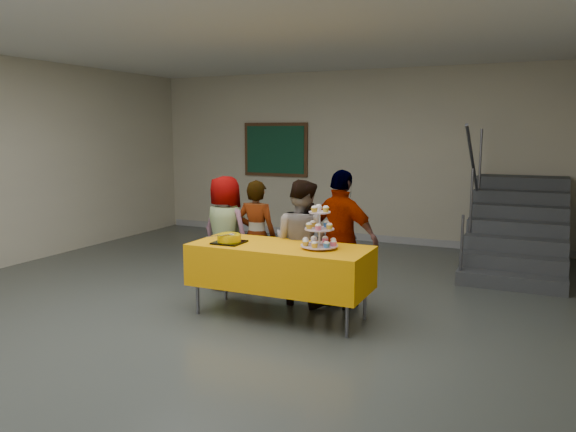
# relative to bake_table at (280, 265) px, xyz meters

# --- Properties ---
(room_shell) EXTENTS (10.00, 10.04, 3.02)m
(room_shell) POSITION_rel_bake_table_xyz_m (-0.55, -0.57, 1.57)
(room_shell) COLOR #4C514C
(room_shell) RESTS_ON ground
(bake_table) EXTENTS (1.88, 0.78, 0.77)m
(bake_table) POSITION_rel_bake_table_xyz_m (0.00, 0.00, 0.00)
(bake_table) COLOR #595960
(bake_table) RESTS_ON ground
(cupcake_stand) EXTENTS (0.38, 0.38, 0.44)m
(cupcake_stand) POSITION_rel_bake_table_xyz_m (0.43, 0.02, 0.38)
(cupcake_stand) COLOR silver
(cupcake_stand) RESTS_ON bake_table
(bear_cake) EXTENTS (0.32, 0.36, 0.12)m
(bear_cake) POSITION_rel_bake_table_xyz_m (-0.54, -0.13, 0.27)
(bear_cake) COLOR black
(bear_cake) RESTS_ON bake_table
(schoolchild_a) EXTENTS (0.75, 0.55, 1.40)m
(schoolchild_a) POSITION_rel_bake_table_xyz_m (-1.11, 0.74, 0.14)
(schoolchild_a) COLOR slate
(schoolchild_a) RESTS_ON ground
(schoolchild_b) EXTENTS (0.53, 0.37, 1.37)m
(schoolchild_b) POSITION_rel_bake_table_xyz_m (-0.68, 0.76, 0.13)
(schoolchild_b) COLOR slate
(schoolchild_b) RESTS_ON ground
(schoolchild_c) EXTENTS (0.77, 0.65, 1.41)m
(schoolchild_c) POSITION_rel_bake_table_xyz_m (0.02, 0.52, 0.15)
(schoolchild_c) COLOR slate
(schoolchild_c) RESTS_ON ground
(schoolchild_d) EXTENTS (0.96, 0.56, 1.53)m
(schoolchild_d) POSITION_rel_bake_table_xyz_m (0.47, 0.59, 0.21)
(schoolchild_d) COLOR slate
(schoolchild_d) RESTS_ON ground
(staircase) EXTENTS (1.30, 2.40, 2.04)m
(staircase) POSITION_rel_bake_table_xyz_m (2.15, 3.54, -0.07)
(staircase) COLOR #424447
(staircase) RESTS_ON ground
(noticeboard) EXTENTS (1.30, 0.05, 1.00)m
(noticeboard) POSITION_rel_bake_table_xyz_m (-2.18, 4.38, 1.04)
(noticeboard) COLOR #472B16
(noticeboard) RESTS_ON ground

